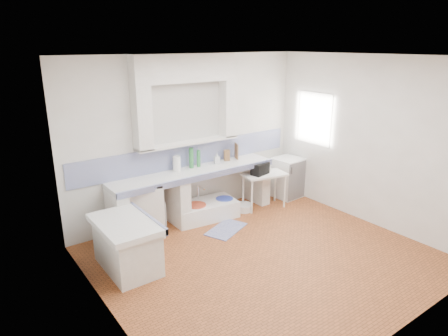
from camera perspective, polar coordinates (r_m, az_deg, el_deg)
floor at (r=5.91m, az=5.87°, el=-12.63°), size 4.50×4.50×0.00m
ceiling at (r=5.12m, az=6.87°, el=15.62°), size 4.50×4.50×0.00m
wall_back at (r=6.90m, az=-4.92°, el=4.40°), size 4.50×0.00×4.50m
wall_front at (r=4.19m, az=25.11°, el=-6.06°), size 4.50×0.00×4.50m
wall_left at (r=4.25m, az=-16.86°, el=-4.81°), size 0.00×4.50×4.50m
wall_right at (r=7.02m, az=20.09°, el=3.61°), size 0.00×4.50×4.50m
alcove_mass at (r=6.58m, az=-5.37°, el=14.10°), size 1.90×0.25×0.45m
window_frame at (r=7.82m, az=13.71°, el=7.02°), size 0.35×0.86×1.06m
lace_valance at (r=7.66m, az=13.20°, el=9.72°), size 0.01×0.84×0.24m
counter_slab at (r=6.75m, az=-4.19°, el=-0.65°), size 3.00×0.60×0.08m
counter_lip at (r=6.52m, az=-2.89°, el=-1.27°), size 3.00×0.04×0.10m
counter_pier_left at (r=6.34m, az=-14.96°, el=-6.83°), size 0.20×0.55×0.82m
counter_pier_mid at (r=6.74m, az=-6.64°, el=-4.83°), size 0.20×0.55×0.82m
counter_pier_right at (r=7.68m, az=4.76°, el=-1.92°), size 0.20×0.55×0.82m
peninsula_top at (r=5.49m, az=-13.99°, el=-7.81°), size 0.70×1.10×0.08m
peninsula_base at (r=5.64m, az=-13.72°, el=-11.03°), size 0.60×1.00×0.62m
peninsula_lip at (r=5.60m, az=-10.86°, el=-7.04°), size 0.04×1.10×0.10m
backsplash at (r=6.96m, az=-4.79°, el=1.97°), size 4.27×0.03×0.40m
stove at (r=6.50m, az=-11.56°, el=-5.83°), size 0.74×0.73×0.84m
sink at (r=7.05m, az=-2.74°, el=-6.14°), size 1.16×0.72×0.26m
side_table at (r=7.46m, az=5.75°, el=-3.21°), size 0.87×0.59×0.04m
fridge at (r=8.02m, az=9.10°, el=-1.34°), size 0.55×0.55×0.79m
bucket_red at (r=6.92m, az=-3.95°, el=-6.44°), size 0.41×0.41×0.31m
bucket_orange at (r=7.09m, az=-1.55°, el=-5.92°), size 0.37×0.37×0.28m
bucket_blue at (r=7.19m, az=0.06°, el=-5.49°), size 0.37×0.37×0.30m
basin_white at (r=7.37m, az=2.85°, el=-5.66°), size 0.34×0.34×0.12m
water_bottle_a at (r=7.15m, az=-4.28°, el=-5.70°), size 0.08×0.08×0.29m
water_bottle_b at (r=7.24m, az=-3.06°, el=-5.43°), size 0.08×0.08×0.28m
black_bag at (r=7.27m, az=5.21°, el=-0.10°), size 0.37×0.26×0.21m
green_bottle_a at (r=6.82m, az=-4.72°, el=1.43°), size 0.09×0.09×0.35m
green_bottle_b at (r=6.89m, az=-3.68°, el=1.37°), size 0.07×0.07×0.30m
knife_block at (r=7.25m, az=0.40°, el=1.83°), size 0.12×0.11×0.20m
cutting_board at (r=7.37m, az=1.79°, el=2.43°), size 0.10×0.20×0.29m
paper_towel at (r=6.70m, az=-6.81°, el=0.62°), size 0.13×0.13×0.25m
soap_bottle at (r=7.05m, az=-1.03°, el=1.40°), size 0.12×0.12×0.20m
rug at (r=6.67m, az=0.31°, el=-8.77°), size 0.84×0.67×0.01m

